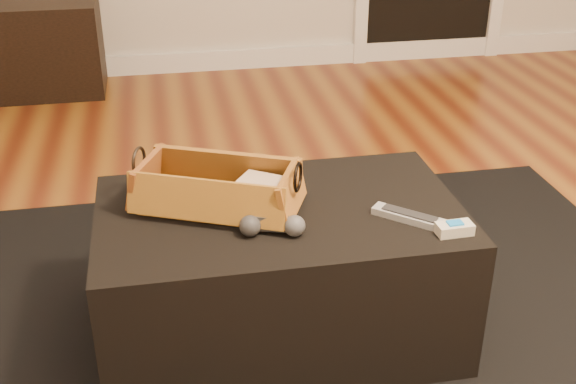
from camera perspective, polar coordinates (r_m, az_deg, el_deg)
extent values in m
cube|color=brown|center=(2.18, 3.42, -12.18)|extent=(5.00, 5.50, 0.01)
cube|color=white|center=(4.58, -4.86, 10.37)|extent=(5.00, 0.04, 0.12)
cube|color=black|center=(2.18, -0.38, -11.87)|extent=(2.60, 2.00, 0.01)
cube|color=black|center=(2.09, -0.65, -6.41)|extent=(1.00, 0.60, 0.42)
cube|color=black|center=(1.97, -6.33, -0.65)|extent=(0.24, 0.12, 0.02)
cube|color=#C9AD8B|center=(1.97, -2.00, 0.13)|extent=(0.15, 0.14, 0.07)
cube|color=brown|center=(1.99, -5.53, -1.01)|extent=(0.44, 0.33, 0.02)
cube|color=#A26124|center=(2.05, -4.74, 1.86)|extent=(0.41, 0.21, 0.11)
cube|color=#AC7626|center=(1.88, -6.57, -0.67)|extent=(0.41, 0.21, 0.11)
cube|color=#AC6826|center=(1.91, 0.28, 0.01)|extent=(0.12, 0.21, 0.11)
cube|color=#965222|center=(2.03, -11.15, 1.24)|extent=(0.12, 0.21, 0.11)
torus|color=black|center=(1.89, 0.78, 1.18)|extent=(0.04, 0.08, 0.08)
torus|color=#2D251E|center=(2.02, -11.70, 2.44)|extent=(0.04, 0.08, 0.08)
cube|color=#333436|center=(1.87, -1.23, -2.16)|extent=(0.10, 0.08, 0.04)
sphere|color=#2D2D2F|center=(1.84, -3.02, -2.69)|extent=(0.07, 0.07, 0.06)
sphere|color=#434346|center=(1.84, 0.53, -2.69)|extent=(0.07, 0.07, 0.06)
cube|color=#ACAFB4|center=(1.94, 9.57, -1.97)|extent=(0.18, 0.17, 0.02)
cube|color=black|center=(1.94, 9.59, -1.67)|extent=(0.13, 0.12, 0.00)
cube|color=beige|center=(1.90, 13.01, -2.84)|extent=(0.10, 0.05, 0.03)
cube|color=#1B83EA|center=(1.89, 13.06, -2.41)|extent=(0.04, 0.03, 0.01)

